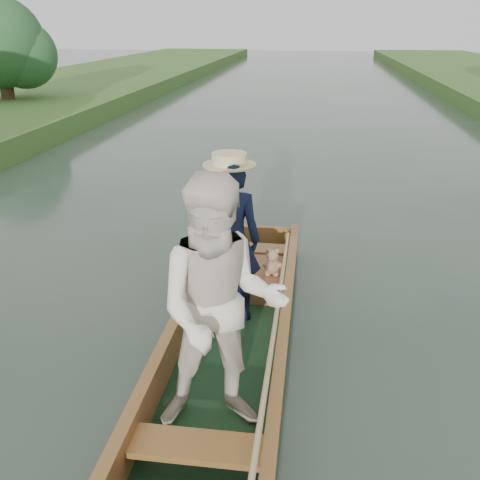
# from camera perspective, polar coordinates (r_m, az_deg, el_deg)

# --- Properties ---
(ground) EXTENTS (120.00, 120.00, 0.00)m
(ground) POSITION_cam_1_polar(r_m,az_deg,el_deg) (5.38, -0.88, -11.84)
(ground) COLOR #283D30
(ground) RESTS_ON ground
(trees_far) EXTENTS (22.55, 14.20, 4.26)m
(trees_far) POSITION_cam_1_polar(r_m,az_deg,el_deg) (12.32, 6.83, 19.23)
(trees_far) COLOR #47331E
(trees_far) RESTS_ON ground
(punt) EXTENTS (1.20, 5.00, 2.10)m
(punt) POSITION_cam_1_polar(r_m,az_deg,el_deg) (4.67, -1.22, -6.60)
(punt) COLOR black
(punt) RESTS_ON ground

